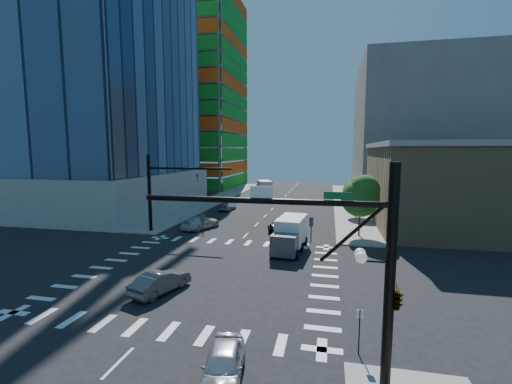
# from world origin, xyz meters

# --- Properties ---
(ground) EXTENTS (160.00, 160.00, 0.00)m
(ground) POSITION_xyz_m (0.00, 0.00, 0.00)
(ground) COLOR black
(ground) RESTS_ON ground
(road_markings) EXTENTS (20.00, 20.00, 0.01)m
(road_markings) POSITION_xyz_m (0.00, 0.00, 0.01)
(road_markings) COLOR silver
(road_markings) RESTS_ON ground
(sidewalk_ne) EXTENTS (5.00, 60.00, 0.15)m
(sidewalk_ne) POSITION_xyz_m (12.50, 40.00, 0.07)
(sidewalk_ne) COLOR gray
(sidewalk_ne) RESTS_ON ground
(sidewalk_nw) EXTENTS (5.00, 60.00, 0.15)m
(sidewalk_nw) POSITION_xyz_m (-12.50, 40.00, 0.07)
(sidewalk_nw) COLOR gray
(sidewalk_nw) RESTS_ON ground
(construction_building) EXTENTS (25.16, 34.50, 70.60)m
(construction_building) POSITION_xyz_m (-27.41, 61.93, 24.61)
(construction_building) COLOR slate
(construction_building) RESTS_ON ground
(commercial_building) EXTENTS (20.50, 22.50, 10.60)m
(commercial_building) POSITION_xyz_m (25.00, 22.00, 5.31)
(commercial_building) COLOR #9C815B
(commercial_building) RESTS_ON ground
(bg_building_ne) EXTENTS (24.00, 30.00, 28.00)m
(bg_building_ne) POSITION_xyz_m (27.00, 55.00, 14.00)
(bg_building_ne) COLOR #68615D
(bg_building_ne) RESTS_ON ground
(signal_mast_se) EXTENTS (10.51, 2.48, 9.00)m
(signal_mast_se) POSITION_xyz_m (10.60, -11.50, 5.01)
(signal_mast_se) COLOR black
(signal_mast_se) RESTS_ON sidewalk_se
(signal_mast_nw) EXTENTS (10.20, 0.40, 9.00)m
(signal_mast_nw) POSITION_xyz_m (-10.00, 11.50, 5.49)
(signal_mast_nw) COLOR black
(signal_mast_nw) RESTS_ON sidewalk_nw
(tree_south) EXTENTS (4.16, 4.16, 6.82)m
(tree_south) POSITION_xyz_m (12.63, 13.90, 4.69)
(tree_south) COLOR #382316
(tree_south) RESTS_ON sidewalk_ne
(tree_north) EXTENTS (3.54, 3.52, 5.78)m
(tree_north) POSITION_xyz_m (12.93, 25.90, 3.99)
(tree_north) COLOR #382316
(tree_north) RESTS_ON sidewalk_ne
(no_parking_sign) EXTENTS (0.30, 0.06, 2.20)m
(no_parking_sign) POSITION_xyz_m (10.70, -9.00, 1.38)
(no_parking_sign) COLOR black
(no_parking_sign) RESTS_ON ground
(car_nb_near) EXTENTS (2.36, 4.39, 1.42)m
(car_nb_near) POSITION_xyz_m (5.03, -12.14, 0.71)
(car_nb_near) COLOR #A9ABB1
(car_nb_near) RESTS_ON ground
(car_nb_far) EXTENTS (2.78, 5.40, 1.46)m
(car_nb_far) POSITION_xyz_m (3.58, 15.52, 0.73)
(car_nb_far) COLOR black
(car_nb_far) RESTS_ON ground
(car_sb_near) EXTENTS (4.09, 5.89, 1.58)m
(car_sb_near) POSITION_xyz_m (-6.26, 14.14, 0.79)
(car_sb_near) COLOR silver
(car_sb_near) RESTS_ON ground
(car_sb_mid) EXTENTS (2.12, 4.54, 1.50)m
(car_sb_mid) POSITION_xyz_m (-6.86, 27.51, 0.75)
(car_sb_mid) COLOR #999BA0
(car_sb_mid) RESTS_ON ground
(car_sb_cross) EXTENTS (2.85, 4.78, 1.49)m
(car_sb_cross) POSITION_xyz_m (-1.85, -4.46, 0.74)
(car_sb_cross) COLOR #4E4E53
(car_sb_cross) RESTS_ON ground
(box_truck_near) EXTENTS (3.08, 6.18, 3.13)m
(box_truck_near) POSITION_xyz_m (5.57, 6.91, 1.39)
(box_truck_near) COLOR black
(box_truck_near) RESTS_ON ground
(box_truck_far) EXTENTS (4.66, 6.74, 3.26)m
(box_truck_far) POSITION_xyz_m (-4.65, 47.02, 1.44)
(box_truck_far) COLOR black
(box_truck_far) RESTS_ON ground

